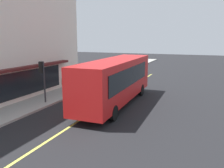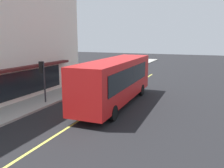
% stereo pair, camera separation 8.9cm
% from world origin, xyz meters
% --- Properties ---
extents(ground, '(120.00, 120.00, 0.00)m').
position_xyz_m(ground, '(0.00, 0.00, 0.00)').
color(ground, black).
extents(sidewalk, '(80.00, 2.76, 0.15)m').
position_xyz_m(sidewalk, '(0.00, 5.04, 0.07)').
color(sidewalk, '#9E9B93').
rests_on(sidewalk, ground).
extents(lane_centre_stripe, '(36.00, 0.16, 0.01)m').
position_xyz_m(lane_centre_stripe, '(0.00, 0.00, 0.00)').
color(lane_centre_stripe, '#D8D14C').
rests_on(lane_centre_stripe, ground).
extents(bus, '(11.17, 2.74, 3.50)m').
position_xyz_m(bus, '(1.82, -0.81, 1.99)').
color(bus, red).
rests_on(bus, ground).
extents(traffic_light, '(0.30, 0.52, 3.20)m').
position_xyz_m(traffic_light, '(-0.21, 4.51, 2.53)').
color(traffic_light, '#2D2D33').
rests_on(traffic_light, sidewalk).
extents(car_white, '(4.35, 1.96, 1.52)m').
position_xyz_m(car_white, '(9.46, 2.60, 0.74)').
color(car_white, white).
rests_on(car_white, ground).
extents(pedestrian_at_corner, '(0.34, 0.34, 1.55)m').
position_xyz_m(pedestrian_at_corner, '(2.99, 4.76, 1.07)').
color(pedestrian_at_corner, black).
rests_on(pedestrian_at_corner, sidewalk).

